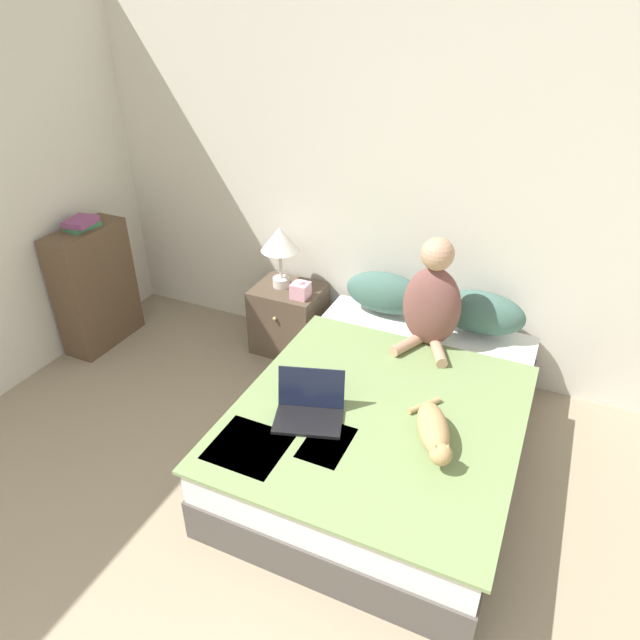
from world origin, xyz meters
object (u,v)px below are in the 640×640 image
pillow_far (481,313)px  nightstand (289,318)px  cat_tabby (434,431)px  tissue_box (300,290)px  laptop_open (309,409)px  bed (386,424)px  table_lamp (280,243)px  bookshelf (95,287)px  person_sitting (432,301)px  pillow_near (385,293)px  book_stack_top (81,224)px

pillow_far → nightstand: (-1.37, -0.07, -0.35)m
cat_tabby → nightstand: size_ratio=1.09×
cat_tabby → tissue_box: (-1.23, 1.00, 0.04)m
cat_tabby → laptop_open: (-0.65, -0.08, -0.03)m
bed → cat_tabby: size_ratio=3.55×
nightstand → table_lamp: size_ratio=1.13×
nightstand → bookshelf: bearing=-159.7°
person_sitting → tissue_box: size_ratio=5.14×
bed → cat_tabby: 0.54m
cat_tabby → tissue_box: tissue_box is taller
bed → bookshelf: 2.45m
pillow_far → cat_tabby: 1.16m
pillow_near → nightstand: (-0.72, -0.07, -0.35)m
book_stack_top → bed: bearing=-6.9°
laptop_open → tissue_box: laptop_open is taller
pillow_near → nightstand: bearing=-174.7°
tissue_box → laptop_open: bearing=-61.6°
bed → table_lamp: (-1.11, 0.81, 0.63)m
pillow_near → laptop_open: size_ratio=1.34×
nightstand → book_stack_top: size_ratio=2.12×
person_sitting → table_lamp: bearing=169.4°
cat_tabby → book_stack_top: bearing=-126.2°
person_sitting → laptop_open: person_sitting is taller
nightstand → laptop_open: bearing=-58.0°
person_sitting → bookshelf: size_ratio=0.77×
cat_tabby → table_lamp: (-1.43, 1.10, 0.32)m
book_stack_top → laptop_open: bearing=-17.5°
nightstand → tissue_box: 0.36m
bed → table_lamp: table_lamp is taller
bookshelf → laptop_open: bearing=-17.3°
laptop_open → nightstand: laptop_open is taller
bookshelf → pillow_far: bearing=11.8°
pillow_far → book_stack_top: (-2.75, -0.57, 0.37)m
cat_tabby → pillow_near: bearing=-174.7°
person_sitting → bed: bearing=-95.8°
cat_tabby → bookshelf: 2.81m
nightstand → tissue_box: (0.15, -0.09, 0.32)m
nightstand → table_lamp: (-0.06, 0.01, 0.60)m
bed → laptop_open: 0.56m
cat_tabby → laptop_open: laptop_open is taller
table_lamp → book_stack_top: book_stack_top is taller
person_sitting → laptop_open: bearing=-111.6°
cat_tabby → tissue_box: 1.59m
tissue_box → cat_tabby: bearing=-39.2°
cat_tabby → table_lamp: table_lamp is taller
table_lamp → tissue_box: (0.20, -0.10, -0.29)m
person_sitting → pillow_near: bearing=144.5°
cat_tabby → nightstand: (-1.38, 1.09, -0.28)m
person_sitting → pillow_far: bearing=45.8°
laptop_open → table_lamp: bearing=106.2°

